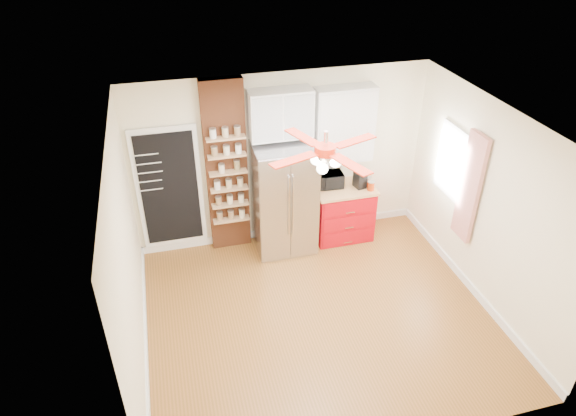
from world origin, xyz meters
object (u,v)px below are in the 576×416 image
object	(u,v)px
fridge	(284,199)
coffee_maker	(360,179)
canister_left	(371,186)
pantry_jar_oats	(222,169)
toaster_oven	(329,180)
red_cabinet	(342,212)
ceiling_fan	(325,150)

from	to	relation	value
fridge	coffee_maker	distance (m)	1.22
canister_left	pantry_jar_oats	distance (m)	2.29
toaster_oven	coffee_maker	bearing A→B (deg)	-13.27
red_cabinet	toaster_oven	size ratio (longest dim) A/B	2.25
coffee_maker	red_cabinet	bearing A→B (deg)	160.66
fridge	pantry_jar_oats	world-z (taller)	fridge
toaster_oven	pantry_jar_oats	bearing A→B (deg)	-176.65
ceiling_fan	canister_left	world-z (taller)	ceiling_fan
red_cabinet	ceiling_fan	distance (m)	2.75
ceiling_fan	canister_left	xyz separation A→B (m)	(1.29, 1.51, -1.46)
coffee_maker	toaster_oven	bearing A→B (deg)	153.54
red_cabinet	pantry_jar_oats	size ratio (longest dim) A/B	7.55
toaster_oven	ceiling_fan	bearing A→B (deg)	-108.54
red_cabinet	toaster_oven	world-z (taller)	toaster_oven
pantry_jar_oats	red_cabinet	bearing A→B (deg)	-2.61
fridge	coffee_maker	size ratio (longest dim) A/B	6.24
fridge	ceiling_fan	xyz separation A→B (m)	(0.05, -1.63, 1.55)
pantry_jar_oats	ceiling_fan	bearing A→B (deg)	-61.97
ceiling_fan	pantry_jar_oats	distance (m)	2.23
toaster_oven	coffee_maker	distance (m)	0.48
fridge	toaster_oven	bearing A→B (deg)	10.97
ceiling_fan	toaster_oven	size ratio (longest dim) A/B	3.35
ceiling_fan	fridge	bearing A→B (deg)	91.76
red_cabinet	toaster_oven	bearing A→B (deg)	156.61
red_cabinet	canister_left	xyz separation A→B (m)	(0.37, -0.17, 0.52)
red_cabinet	ceiling_fan	world-z (taller)	ceiling_fan
coffee_maker	pantry_jar_oats	distance (m)	2.14
ceiling_fan	coffee_maker	world-z (taller)	ceiling_fan
canister_left	toaster_oven	bearing A→B (deg)	155.72
ceiling_fan	toaster_oven	distance (m)	2.37
pantry_jar_oats	toaster_oven	bearing A→B (deg)	0.37
red_cabinet	coffee_maker	xyz separation A→B (m)	(0.24, -0.04, 0.59)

